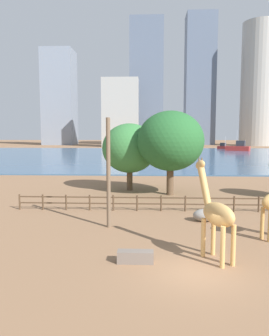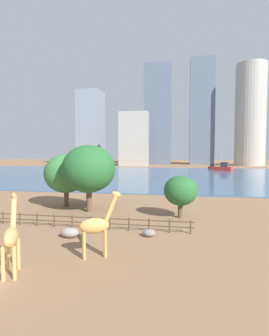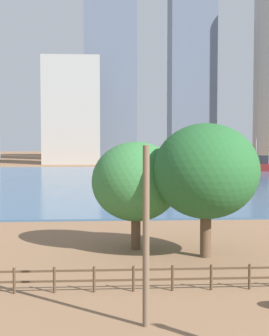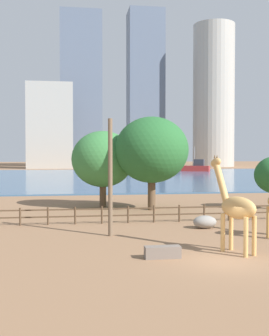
% 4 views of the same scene
% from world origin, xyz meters
% --- Properties ---
extents(ground_plane, '(400.00, 400.00, 0.00)m').
position_xyz_m(ground_plane, '(0.00, 80.00, 0.00)').
color(ground_plane, '#8C6647').
extents(harbor_water, '(180.00, 86.00, 0.20)m').
position_xyz_m(harbor_water, '(0.00, 77.00, 0.10)').
color(harbor_water, '#3D6084').
rests_on(harbor_water, ground).
extents(giraffe_tall, '(1.96, 3.16, 5.17)m').
position_xyz_m(giraffe_tall, '(1.25, 1.69, 2.41)').
color(giraffe_tall, tan).
rests_on(giraffe_tall, ground).
extents(utility_pole, '(0.28, 0.28, 7.44)m').
position_xyz_m(utility_pole, '(-4.87, 7.19, 3.72)').
color(utility_pole, brown).
rests_on(utility_pole, ground).
extents(boulder_by_pole, '(1.66, 1.19, 0.89)m').
position_xyz_m(boulder_by_pole, '(1.92, 9.01, 0.45)').
color(boulder_by_pole, gray).
rests_on(boulder_by_pole, ground).
extents(feeding_trough, '(1.80, 0.60, 0.60)m').
position_xyz_m(feeding_trough, '(-2.78, 1.12, 0.30)').
color(feeding_trough, '#72665B').
rests_on(feeding_trough, ground).
extents(enclosure_fence, '(26.12, 0.14, 1.30)m').
position_xyz_m(enclosure_fence, '(-0.06, 12.00, 0.76)').
color(enclosure_fence, '#4C3826').
rests_on(enclosure_fence, ground).
extents(tree_left_large, '(6.11, 6.11, 7.47)m').
position_xyz_m(tree_left_large, '(-4.33, 21.85, 4.71)').
color(tree_left_large, brown).
rests_on(tree_left_large, ground).
extents(tree_center_broad, '(6.85, 6.85, 8.68)m').
position_xyz_m(tree_center_broad, '(0.04, 19.22, 5.58)').
color(tree_center_broad, brown).
rests_on(tree_center_broad, ground).
extents(boat_ferry, '(5.43, 5.02, 4.91)m').
position_xyz_m(boat_ferry, '(26.84, 113.67, 1.02)').
color(boat_ferry, '#B22D28').
rests_on(boat_ferry, harbor_water).
extents(boat_sailboat, '(8.50, 6.30, 7.26)m').
position_xyz_m(boat_sailboat, '(28.92, 101.34, 1.41)').
color(boat_sailboat, '#B22D28').
rests_on(boat_sailboat, harbor_water).
extents(skyline_tower_needle, '(16.76, 8.38, 31.38)m').
position_xyz_m(skyline_tower_needle, '(-15.69, 138.66, 15.69)').
color(skyline_tower_needle, '#ADA89E').
rests_on(skyline_tower_needle, ground).
extents(skyline_block_central, '(16.22, 15.96, 50.29)m').
position_xyz_m(skyline_block_central, '(-50.80, 162.96, 25.15)').
color(skyline_block_central, gray).
rests_on(skyline_block_central, ground).
extents(skyline_tower_glass, '(15.61, 13.18, 69.08)m').
position_xyz_m(skyline_tower_glass, '(24.85, 167.73, 34.54)').
color(skyline_tower_glass, slate).
rests_on(skyline_tower_glass, ground).
extents(skyline_block_left, '(17.47, 17.47, 59.94)m').
position_xyz_m(skyline_block_left, '(51.97, 153.80, 29.97)').
color(skyline_block_left, '#ADA89E').
rests_on(skyline_block_left, ground).
extents(skyline_block_right, '(17.38, 13.17, 65.34)m').
position_xyz_m(skyline_block_right, '(-3.88, 162.71, 32.67)').
color(skyline_block_right, slate).
rests_on(skyline_block_right, ground).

